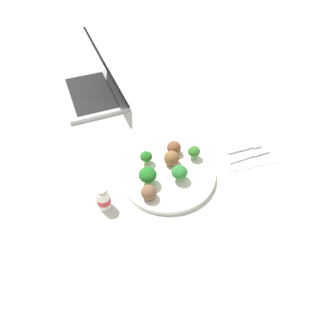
{
  "coord_description": "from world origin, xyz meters",
  "views": [
    {
      "loc": [
        -0.2,
        -0.53,
        0.64
      ],
      "look_at": [
        0.0,
        0.0,
        0.04
      ],
      "focal_mm": 30.53,
      "sensor_mm": 36.0,
      "label": 1
    }
  ],
  "objects_px": {
    "broccoli_floret_front_left": "(148,175)",
    "broccoli_floret_mid_right": "(194,152)",
    "meatball_back_left": "(172,158)",
    "meatball_front_left": "(149,192)",
    "broccoli_floret_near_rim": "(180,172)",
    "fork": "(246,148)",
    "napkin": "(246,153)",
    "laptop": "(96,86)",
    "broccoli_floret_far_rim": "(146,157)",
    "knife": "(251,155)",
    "meatball_far_rim": "(174,148)",
    "plate": "(168,174)",
    "yogurt_bottle": "(103,199)"
  },
  "relations": [
    {
      "from": "broccoli_floret_mid_right",
      "to": "knife",
      "type": "distance_m",
      "value": 0.19
    },
    {
      "from": "broccoli_floret_front_left",
      "to": "fork",
      "type": "xyz_separation_m",
      "value": [
        0.34,
        0.04,
        -0.04
      ]
    },
    {
      "from": "broccoli_floret_near_rim",
      "to": "fork",
      "type": "distance_m",
      "value": 0.27
    },
    {
      "from": "broccoli_floret_front_left",
      "to": "meatball_back_left",
      "type": "distance_m",
      "value": 0.1
    },
    {
      "from": "broccoli_floret_front_left",
      "to": "fork",
      "type": "distance_m",
      "value": 0.35
    },
    {
      "from": "meatball_far_rim",
      "to": "napkin",
      "type": "height_order",
      "value": "meatball_far_rim"
    },
    {
      "from": "broccoli_floret_mid_right",
      "to": "meatball_far_rim",
      "type": "distance_m",
      "value": 0.06
    },
    {
      "from": "broccoli_floret_near_rim",
      "to": "knife",
      "type": "bearing_deg",
      "value": 4.41
    },
    {
      "from": "plate",
      "to": "broccoli_floret_mid_right",
      "type": "height_order",
      "value": "broccoli_floret_mid_right"
    },
    {
      "from": "meatball_far_rim",
      "to": "knife",
      "type": "relative_size",
      "value": 0.3
    },
    {
      "from": "meatball_back_left",
      "to": "yogurt_bottle",
      "type": "distance_m",
      "value": 0.23
    },
    {
      "from": "meatball_far_rim",
      "to": "fork",
      "type": "bearing_deg",
      "value": -12.67
    },
    {
      "from": "meatball_far_rim",
      "to": "knife",
      "type": "distance_m",
      "value": 0.25
    },
    {
      "from": "yogurt_bottle",
      "to": "laptop",
      "type": "distance_m",
      "value": 0.56
    },
    {
      "from": "meatball_back_left",
      "to": "meatball_front_left",
      "type": "distance_m",
      "value": 0.14
    },
    {
      "from": "broccoli_floret_near_rim",
      "to": "fork",
      "type": "relative_size",
      "value": 0.4
    },
    {
      "from": "broccoli_floret_mid_right",
      "to": "meatball_front_left",
      "type": "bearing_deg",
      "value": -151.07
    },
    {
      "from": "laptop",
      "to": "fork",
      "type": "bearing_deg",
      "value": -51.37
    },
    {
      "from": "meatball_front_left",
      "to": "knife",
      "type": "relative_size",
      "value": 0.3
    },
    {
      "from": "broccoli_floret_front_left",
      "to": "broccoli_floret_far_rim",
      "type": "relative_size",
      "value": 1.33
    },
    {
      "from": "knife",
      "to": "yogurt_bottle",
      "type": "height_order",
      "value": "yogurt_bottle"
    },
    {
      "from": "broccoli_floret_mid_right",
      "to": "napkin",
      "type": "xyz_separation_m",
      "value": [
        0.17,
        -0.03,
        -0.04
      ]
    },
    {
      "from": "plate",
      "to": "meatball_far_rim",
      "type": "bearing_deg",
      "value": 57.07
    },
    {
      "from": "meatball_far_rim",
      "to": "meatball_back_left",
      "type": "bearing_deg",
      "value": -120.04
    },
    {
      "from": "meatball_front_left",
      "to": "napkin",
      "type": "xyz_separation_m",
      "value": [
        0.35,
        0.07,
        -0.04
      ]
    },
    {
      "from": "meatball_back_left",
      "to": "meatball_front_left",
      "type": "height_order",
      "value": "meatball_back_left"
    },
    {
      "from": "broccoli_floret_mid_right",
      "to": "napkin",
      "type": "relative_size",
      "value": 0.24
    },
    {
      "from": "napkin",
      "to": "broccoli_floret_mid_right",
      "type": "bearing_deg",
      "value": 170.68
    },
    {
      "from": "broccoli_floret_front_left",
      "to": "napkin",
      "type": "distance_m",
      "value": 0.34
    },
    {
      "from": "fork",
      "to": "broccoli_floret_front_left",
      "type": "bearing_deg",
      "value": -173.78
    },
    {
      "from": "broccoli_floret_mid_right",
      "to": "knife",
      "type": "bearing_deg",
      "value": -14.46
    },
    {
      "from": "broccoli_floret_front_left",
      "to": "broccoli_floret_mid_right",
      "type": "xyz_separation_m",
      "value": [
        0.16,
        0.05,
        -0.01
      ]
    },
    {
      "from": "plate",
      "to": "knife",
      "type": "height_order",
      "value": "plate"
    },
    {
      "from": "plate",
      "to": "laptop",
      "type": "xyz_separation_m",
      "value": [
        -0.11,
        0.51,
        0.03
      ]
    },
    {
      "from": "broccoli_floret_near_rim",
      "to": "yogurt_bottle",
      "type": "height_order",
      "value": "yogurt_bottle"
    },
    {
      "from": "meatball_front_left",
      "to": "yogurt_bottle",
      "type": "distance_m",
      "value": 0.12
    },
    {
      "from": "broccoli_floret_far_rim",
      "to": "laptop",
      "type": "bearing_deg",
      "value": 98.42
    },
    {
      "from": "broccoli_floret_far_rim",
      "to": "yogurt_bottle",
      "type": "relative_size",
      "value": 0.56
    },
    {
      "from": "broccoli_floret_near_rim",
      "to": "laptop",
      "type": "xyz_separation_m",
      "value": [
        -0.13,
        0.54,
        -0.01
      ]
    },
    {
      "from": "broccoli_floret_near_rim",
      "to": "laptop",
      "type": "height_order",
      "value": "laptop"
    },
    {
      "from": "meatball_back_left",
      "to": "meatball_front_left",
      "type": "relative_size",
      "value": 1.07
    },
    {
      "from": "yogurt_bottle",
      "to": "broccoli_floret_far_rim",
      "type": "bearing_deg",
      "value": 34.09
    },
    {
      "from": "broccoli_floret_near_rim",
      "to": "meatball_front_left",
      "type": "xyz_separation_m",
      "value": [
        -0.1,
        -0.03,
        -0.01
      ]
    },
    {
      "from": "knife",
      "to": "broccoli_floret_far_rim",
      "type": "bearing_deg",
      "value": 166.66
    },
    {
      "from": "broccoli_floret_front_left",
      "to": "laptop",
      "type": "xyz_separation_m",
      "value": [
        -0.05,
        0.53,
        -0.01
      ]
    },
    {
      "from": "broccoli_floret_far_rim",
      "to": "knife",
      "type": "height_order",
      "value": "broccoli_floret_far_rim"
    },
    {
      "from": "napkin",
      "to": "knife",
      "type": "bearing_deg",
      "value": -72.49
    },
    {
      "from": "broccoli_floret_far_rim",
      "to": "broccoli_floret_front_left",
      "type": "bearing_deg",
      "value": -104.34
    },
    {
      "from": "broccoli_floret_far_rim",
      "to": "plate",
      "type": "bearing_deg",
      "value": -52.33
    },
    {
      "from": "meatball_far_rim",
      "to": "fork",
      "type": "relative_size",
      "value": 0.36
    }
  ]
}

